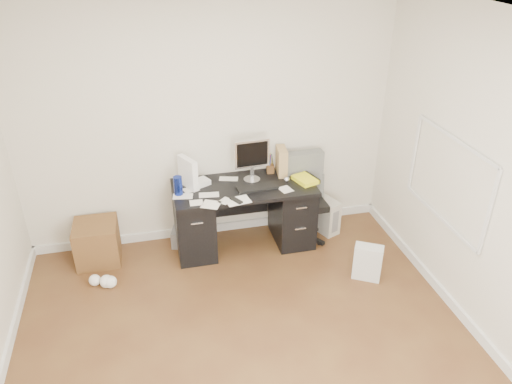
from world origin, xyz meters
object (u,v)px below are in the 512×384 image
office_chair (305,199)px  wicker_basket (97,242)px  lcd_monitor (252,160)px  pc_tower (323,214)px  keyboard (258,187)px  desk (244,214)px

office_chair → wicker_basket: size_ratio=2.22×
lcd_monitor → pc_tower: bearing=-3.8°
lcd_monitor → keyboard: size_ratio=1.11×
desk → pc_tower: desk is taller
lcd_monitor → keyboard: 0.30m
lcd_monitor → pc_tower: lcd_monitor is taller
desk → lcd_monitor: bearing=41.1°
lcd_monitor → office_chair: size_ratio=0.49×
desk → keyboard: 0.40m
keyboard → office_chair: (0.57, 0.10, -0.27)m
keyboard → pc_tower: 1.02m
desk → lcd_monitor: lcd_monitor is taller
lcd_monitor → keyboard: (0.02, -0.19, -0.23)m
office_chair → wicker_basket: office_chair is taller
office_chair → pc_tower: 0.40m
pc_tower → wicker_basket: wicker_basket is taller
pc_tower → wicker_basket: size_ratio=0.92×
office_chair → desk: bearing=178.1°
pc_tower → desk: bearing=163.0°
pc_tower → wicker_basket: 2.55m
desk → lcd_monitor: 0.61m
keyboard → office_chair: 0.64m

